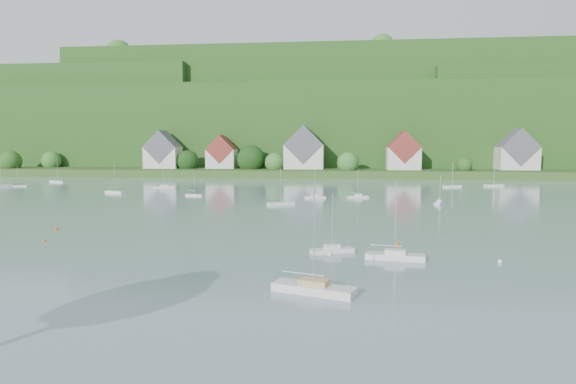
{
  "coord_description": "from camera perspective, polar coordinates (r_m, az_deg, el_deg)",
  "views": [
    {
      "loc": [
        20.96,
        -19.83,
        13.02
      ],
      "look_at": [
        10.61,
        75.0,
        4.0
      ],
      "focal_mm": 31.39,
      "sensor_mm": 36.0,
      "label": 1
    }
  ],
  "objects": [
    {
      "name": "far_shore_strip",
      "position": [
        221.13,
        0.78,
        2.42
      ],
      "size": [
        600.0,
        60.0,
        3.0
      ],
      "primitive_type": "cube",
      "color": "#2B4B1C",
      "rests_on": "ground"
    },
    {
      "name": "forested_ridge",
      "position": [
        289.3,
        2.17,
        7.35
      ],
      "size": [
        620.0,
        181.22,
        69.89
      ],
      "color": "#1D4315",
      "rests_on": "ground"
    },
    {
      "name": "village_building_0",
      "position": [
        220.36,
        -13.98,
        4.33
      ],
      "size": [
        14.0,
        10.4,
        16.0
      ],
      "color": "beige",
      "rests_on": "far_shore_strip"
    },
    {
      "name": "village_building_1",
      "position": [
        215.0,
        -7.5,
        4.22
      ],
      "size": [
        12.0,
        9.36,
        14.0
      ],
      "color": "beige",
      "rests_on": "far_shore_strip"
    },
    {
      "name": "village_building_2",
      "position": [
        208.46,
        1.84,
        4.64
      ],
      "size": [
        16.0,
        11.44,
        18.0
      ],
      "color": "beige",
      "rests_on": "far_shore_strip"
    },
    {
      "name": "village_building_3",
      "position": [
        207.26,
        12.93,
        4.27
      ],
      "size": [
        13.0,
        10.4,
        15.5
      ],
      "color": "beige",
      "rests_on": "far_shore_strip"
    },
    {
      "name": "village_building_4",
      "position": [
        220.92,
        24.5,
        4.03
      ],
      "size": [
        15.0,
        10.4,
        16.5
      ],
      "color": "beige",
      "rests_on": "far_shore_strip"
    },
    {
      "name": "near_sailboat_2",
      "position": [
        45.0,
        2.95,
        -10.77
      ],
      "size": [
        7.69,
        4.39,
        10.02
      ],
      "rotation": [
        0.0,
        0.0,
        -0.33
      ],
      "color": "silver",
      "rests_on": "ground"
    },
    {
      "name": "near_sailboat_3",
      "position": [
        61.24,
        5.02,
        -6.5
      ],
      "size": [
        5.47,
        3.52,
        7.18
      ],
      "rotation": [
        0.0,
        0.0,
        0.42
      ],
      "color": "silver",
      "rests_on": "ground"
    },
    {
      "name": "near_sailboat_4",
      "position": [
        58.82,
        12.02,
        -7.05
      ],
      "size": [
        6.82,
        2.7,
        8.96
      ],
      "rotation": [
        0.0,
        0.0,
        -0.13
      ],
      "color": "silver",
      "rests_on": "ground"
    },
    {
      "name": "mooring_buoy_1",
      "position": [
        60.12,
        4.76,
        -7.13
      ],
      "size": [
        0.4,
        0.4,
        0.4
      ],
      "primitive_type": "sphere",
      "color": "white",
      "rests_on": "ground"
    },
    {
      "name": "mooring_buoy_2",
      "position": [
        67.01,
        12.3,
        -5.93
      ],
      "size": [
        0.46,
        0.46,
        0.46
      ],
      "primitive_type": "sphere",
      "color": "#F54E00",
      "rests_on": "ground"
    },
    {
      "name": "mooring_buoy_3",
      "position": [
        85.03,
        -24.74,
        -3.91
      ],
      "size": [
        0.5,
        0.5,
        0.5
      ],
      "primitive_type": "sphere",
      "color": "#F54E00",
      "rests_on": "ground"
    },
    {
      "name": "mooring_buoy_4",
      "position": [
        60.73,
        22.87,
        -7.41
      ],
      "size": [
        0.5,
        0.5,
        0.5
      ],
      "primitive_type": "sphere",
      "color": "white",
      "rests_on": "ground"
    },
    {
      "name": "mooring_buoy_5",
      "position": [
        75.37,
        -25.87,
        -5.09
      ],
      "size": [
        0.39,
        0.39,
        0.39
      ],
      "primitive_type": "sphere",
      "color": "#F54E00",
      "rests_on": "ground"
    },
    {
      "name": "far_sailboat_cluster",
      "position": [
        140.77,
        1.51,
        0.24
      ],
      "size": [
        194.99,
        60.11,
        8.71
      ],
      "color": "silver",
      "rests_on": "ground"
    }
  ]
}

